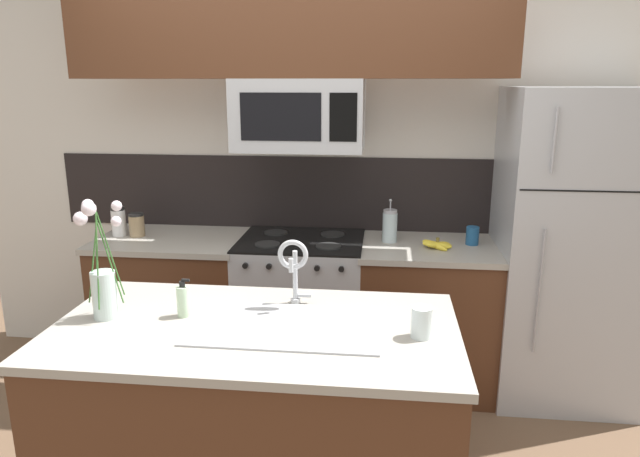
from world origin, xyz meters
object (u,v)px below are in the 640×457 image
Objects in this scene: stove_range at (302,309)px; storage_jar_medium at (137,225)px; coffee_tin at (472,236)px; dish_soap_bottle at (183,301)px; sink_faucet at (294,263)px; flower_vase at (103,281)px; banana_bunch at (437,245)px; storage_jar_tall at (119,221)px; french_press at (390,226)px; microwave at (299,115)px; drinking_glass at (421,322)px; refrigerator at (567,248)px.

stove_range is 6.32× the size of storage_jar_medium.
dish_soap_bottle reaches higher than coffee_tin.
flower_vase is at bearing -164.86° from sink_faucet.
storage_jar_tall is at bearing 177.85° from banana_bunch.
coffee_tin is at bearing 37.54° from flower_vase.
coffee_tin is at bearing -1.16° from french_press.
sink_faucet reaches higher than stove_range.
dish_soap_bottle is (-0.86, -1.25, -0.03)m from french_press.
dish_soap_bottle is at bearing 8.36° from flower_vase.
sink_faucet is 0.49m from dish_soap_bottle.
french_press is (0.54, 0.08, -0.67)m from microwave.
stove_range is 1.15m from coffee_tin.
french_press is at bearing 156.79° from banana_bunch.
coffee_tin is at bearing 49.80° from sink_faucet.
storage_jar_medium is 2.09m from coffee_tin.
flower_vase is at bearing -117.42° from stove_range.
drinking_glass is at bearing -25.47° from sink_faucet.
french_press is at bearing 177.79° from refrigerator.
refrigerator is 6.00× the size of sink_faucet.
french_press is 1.76m from flower_vase.
sink_faucet reaches higher than dish_soap_bottle.
dish_soap_bottle is at bearing -58.74° from storage_jar_medium.
microwave is 1.40m from dish_soap_bottle.
storage_jar_medium is at bearing 142.75° from drinking_glass.
sink_faucet reaches higher than drinking_glass.
drinking_glass is at bearing -125.37° from refrigerator.
french_press is 0.50m from coffee_tin.
microwave is at bearing -178.51° from refrigerator.
sink_faucet is 0.79m from flower_vase.
dish_soap_bottle is at bearing -105.42° from microwave.
refrigerator is at bearing -3.16° from coffee_tin.
banana_bunch is 1.73× the size of coffee_tin.
sink_faucet is at bearing 15.14° from flower_vase.
sink_faucet reaches higher than storage_jar_medium.
sink_faucet is (-1.46, -1.05, 0.19)m from refrigerator.
coffee_tin is (0.21, 0.11, 0.03)m from banana_bunch.
stove_range is 5.64× the size of dish_soap_bottle.
dish_soap_bottle is 0.98m from drinking_glass.
microwave is 1.11m from banana_bunch.
dish_soap_bottle reaches higher than stove_range.
storage_jar_tall is at bearing -179.08° from coffee_tin.
refrigerator is 11.12× the size of dish_soap_bottle.
stove_range is at bearing -177.23° from coffee_tin.
refrigerator is at bearing 6.01° from banana_bunch.
banana_bunch is (1.87, -0.07, -0.05)m from storage_jar_medium.
storage_jar_tall is 0.36× the size of flower_vase.
microwave is 2.43× the size of sink_faucet.
dish_soap_bottle is (-1.14, -1.13, 0.05)m from banana_bunch.
storage_jar_tall reaches higher than drinking_glass.
storage_jar_tall is 1.48m from dish_soap_bottle.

